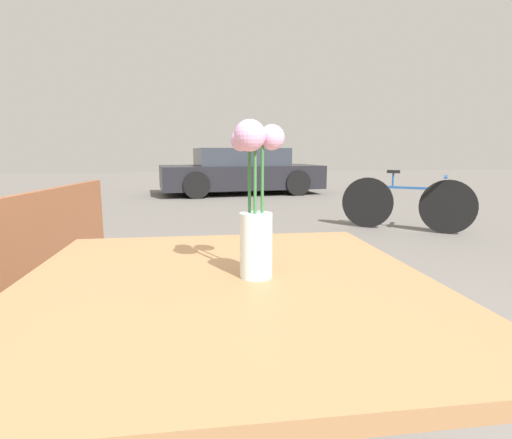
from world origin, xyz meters
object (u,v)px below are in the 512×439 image
(bicycle, at_px, (406,204))
(parked_car, at_px, (240,172))
(bench_near, at_px, (22,281))
(table_front, at_px, (227,318))
(flower_vase, at_px, (256,212))

(bicycle, bearing_deg, parked_car, 106.38)
(bench_near, bearing_deg, table_front, -50.59)
(bench_near, bearing_deg, bicycle, 39.09)
(table_front, xyz_separation_m, flower_vase, (0.07, 0.01, 0.24))
(bicycle, bearing_deg, flower_vase, -124.57)
(bench_near, xyz_separation_m, bicycle, (3.55, 2.89, -0.10))
(bench_near, height_order, parked_car, parked_car)
(flower_vase, distance_m, bench_near, 1.39)
(table_front, relative_size, parked_car, 0.25)
(table_front, height_order, flower_vase, flower_vase)
(bench_near, xyz_separation_m, parked_car, (2.06, 7.96, 0.09))
(parked_car, bearing_deg, bench_near, -104.50)
(bicycle, distance_m, parked_car, 5.29)
(table_front, distance_m, bicycle, 4.75)
(bench_near, distance_m, parked_car, 8.22)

